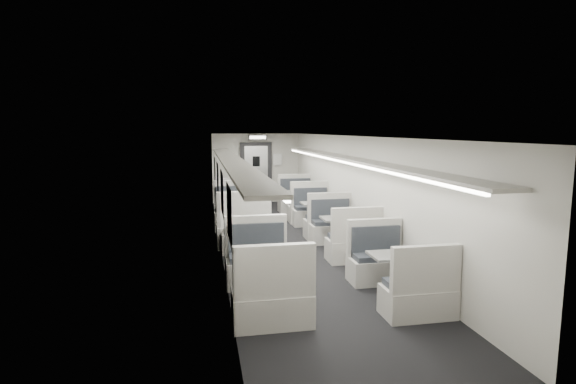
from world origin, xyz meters
name	(u,v)px	position (x,y,z in m)	size (l,w,h in m)	color
room	(289,191)	(0.00, 0.00, 1.20)	(3.24, 12.24, 2.64)	black
booth_left_a	(233,206)	(-1.00, 3.33, 0.35)	(0.98, 1.98, 1.06)	#B2ADA7
booth_left_b	(240,220)	(-1.00, 0.91, 0.42)	(1.15, 2.34, 1.25)	#B2ADA7
booth_left_c	(249,243)	(-1.00, -1.04, 0.35)	(0.98, 1.98, 1.06)	#B2ADA7
booth_left_d	(264,278)	(-1.00, -3.20, 0.38)	(1.04, 2.11, 1.13)	#B2ADA7
booth_right_a	(302,203)	(1.00, 3.16, 0.39)	(1.07, 2.16, 1.16)	#B2ADA7
booth_right_b	(319,216)	(1.00, 1.22, 0.37)	(1.02, 2.08, 1.11)	#B2ADA7
booth_right_c	(341,234)	(1.00, -0.67, 0.36)	(1.01, 2.04, 1.09)	#B2ADA7
booth_right_d	(396,275)	(1.00, -3.38, 0.35)	(0.96, 1.95, 1.04)	#B2ADA7
passenger	(249,195)	(-0.60, 2.71, 0.74)	(0.54, 0.36, 1.49)	black
window_a	(215,172)	(-1.49, 3.40, 1.35)	(0.02, 1.18, 0.84)	black
window_b	(218,180)	(-1.49, 1.20, 1.35)	(0.02, 1.18, 0.84)	black
window_c	(222,193)	(-1.49, -1.00, 1.35)	(0.02, 1.18, 0.84)	black
window_d	(229,214)	(-1.49, -3.20, 1.35)	(0.02, 1.18, 0.84)	black
luggage_rack_left	(232,160)	(-1.24, -0.30, 1.92)	(0.46, 10.40, 0.09)	#B2ADA7
luggage_rack_right	(348,159)	(1.24, -0.30, 1.92)	(0.46, 10.40, 0.09)	#B2ADA7
vestibule_door	(256,173)	(0.00, 5.93, 1.04)	(1.10, 0.13, 2.10)	black
exit_sign	(258,137)	(0.00, 5.44, 2.28)	(0.62, 0.12, 0.16)	black
wall_notice	(277,160)	(0.75, 5.92, 1.50)	(0.32, 0.02, 0.40)	silver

